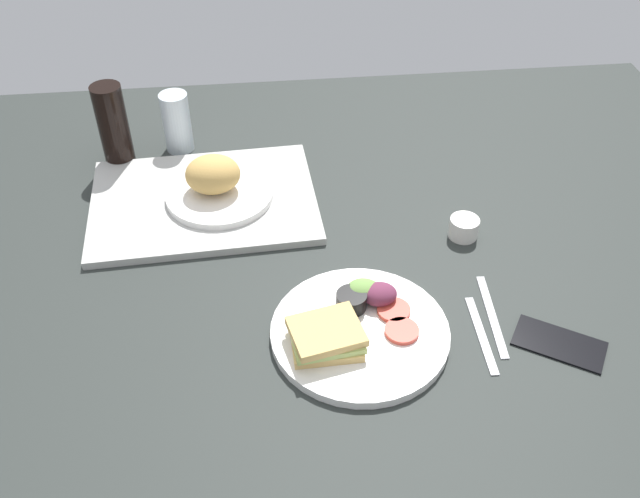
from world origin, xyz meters
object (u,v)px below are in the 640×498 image
Objects in this scene: serving_tray at (204,201)px; cell_phone at (559,343)px; bread_plate_near at (216,183)px; fork at (481,334)px; drinking_glass at (177,122)px; knife at (492,315)px; plate_with_salad at (356,327)px; espresso_cup at (464,228)px; soda_bottle at (113,126)px.

serving_tray reaches higher than cell_phone.
serving_tray is 2.08× the size of bread_plate_near.
bread_plate_near reaches higher than fork.
drinking_glass is 0.94× the size of cell_phone.
knife is at bearing -36.73° from serving_tray.
knife is at bearing 3.85° from plate_with_salad.
plate_with_salad is 2.18× the size of drinking_glass.
espresso_cup reaches higher than fork.
knife is at bearing -46.70° from drinking_glass.
soda_bottle is 75.80cm from espresso_cup.
plate_with_salad is (22.66, -38.66, -3.03)cm from bread_plate_near.
bread_plate_near is 1.17× the size of soda_bottle.
bread_plate_near is at bearing 120.37° from plate_with_salad.
soda_bottle is (-18.37, 17.13, 8.44)cm from serving_tray.
espresso_cup is at bearing 43.37° from plate_with_salad.
cell_phone is at bearing -38.74° from bread_plate_near.
soda_bottle is at bearing 49.56° from fork.
serving_tray is at bearing -172.14° from bread_plate_near.
espresso_cup is 0.33× the size of fork.
knife is 1.32× the size of cell_phone.
serving_tray is at bearing 162.80° from espresso_cup.
drinking_glass is 66.69cm from espresso_cup.
espresso_cup is 25.59cm from fork.
cell_phone is (9.04, -7.34, 0.15)cm from knife.
drinking_glass is at bearing 117.54° from plate_with_salad.
bread_plate_near is at bearing 55.35° from knife.
drinking_glass is 0.79× the size of fork.
serving_tray is 8.04× the size of espresso_cup.
drinking_glass reaches higher than serving_tray.
soda_bottle is 86.81cm from knife.
serving_tray is at bearing 175.31° from cell_phone.
serving_tray is 2.37× the size of knife.
drinking_glass reaches higher than bread_plate_near.
fork is (43.31, -41.07, -4.45)cm from bread_plate_near.
espresso_cup is at bearing 138.91° from cell_phone.
plate_with_salad is (25.50, -38.27, 0.87)cm from serving_tray.
drinking_glass is (-5.65, 21.48, 5.95)cm from serving_tray.
cell_phone is at bearing -45.73° from drinking_glass.
fork is at bearing -43.48° from bread_plate_near.
serving_tray reaches higher than fork.
soda_bottle reaches higher than plate_with_salad.
serving_tray is 61.33cm from knife.
serving_tray is 61.52cm from fork.
plate_with_salad reaches higher than fork.
soda_bottle is 87.10cm from fork.
serving_tray is 22.99cm from drinking_glass.
cell_phone is (12.04, -3.34, 0.15)cm from fork.
bread_plate_near is at bearing -38.29° from soda_bottle.
plate_with_salad is 67.57cm from drinking_glass.
drinking_glass is (-31.15, 59.74, 5.08)cm from plate_with_salad.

